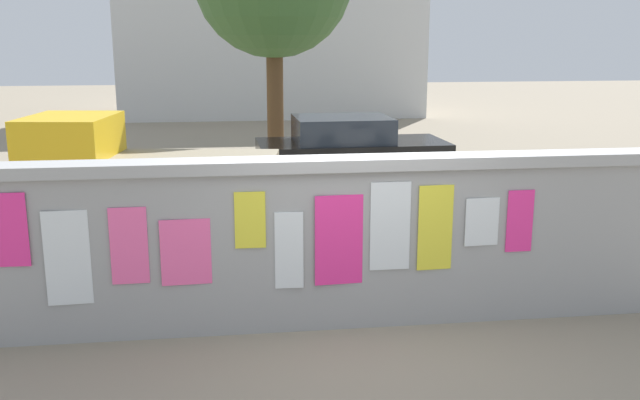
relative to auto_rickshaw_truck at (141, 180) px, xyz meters
The scene contains 9 objects.
ground 5.19m from the auto_rickshaw_truck, 59.70° to the left, with size 60.00×60.00×0.00m, color gray.
poster_wall 4.41m from the auto_rickshaw_truck, 54.37° to the right, with size 8.10×0.42×1.79m.
auto_rickshaw_truck is the anchor object (origin of this frame).
car_parked 5.10m from the auto_rickshaw_truck, 42.68° to the left, with size 3.84×1.79×1.40m.
motorcycle 4.87m from the auto_rickshaw_truck, 15.71° to the right, with size 1.90×0.56×0.87m.
bicycle_near 3.34m from the auto_rickshaw_truck, 36.06° to the right, with size 1.65×0.62×0.95m.
person_walking 2.84m from the auto_rickshaw_truck, 105.34° to the right, with size 0.48×0.48×1.62m.
person_bystander 2.82m from the auto_rickshaw_truck, 73.27° to the right, with size 0.47×0.47×1.62m.
building_background 17.52m from the auto_rickshaw_truck, 79.87° to the left, with size 11.38×5.01×5.66m.
Camera 1 is at (-1.29, -6.94, 3.00)m, focal length 39.68 mm.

